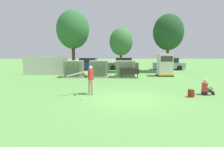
# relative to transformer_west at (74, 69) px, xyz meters

# --- Properties ---
(ground_plane) EXTENTS (96.00, 96.00, 0.00)m
(ground_plane) POSITION_rel_transformer_west_xyz_m (4.58, -8.91, -0.79)
(ground_plane) COLOR #5B9947
(fence_panel) EXTENTS (4.80, 0.12, 2.00)m
(fence_panel) POSITION_rel_transformer_west_xyz_m (-3.32, 1.59, 0.21)
(fence_panel) COLOR beige
(fence_panel) RESTS_ON ground
(transformer_west) EXTENTS (2.10, 1.70, 1.62)m
(transformer_west) POSITION_rel_transformer_west_xyz_m (0.00, 0.00, 0.00)
(transformer_west) COLOR #9E9B93
(transformer_west) RESTS_ON ground
(transformer_mid_west) EXTENTS (2.10, 1.70, 1.62)m
(transformer_mid_west) POSITION_rel_transformer_west_xyz_m (2.45, 0.15, 0.00)
(transformer_mid_west) COLOR #9E9B93
(transformer_mid_west) RESTS_ON ground
(transformer_mid_east) EXTENTS (2.10, 1.70, 1.62)m
(transformer_mid_east) POSITION_rel_transformer_west_xyz_m (5.07, -0.17, 0.00)
(transformer_mid_east) COLOR #9E9B93
(transformer_mid_east) RESTS_ON ground
(generator_enclosure) EXTENTS (1.60, 1.40, 2.30)m
(generator_enclosure) POSITION_rel_transformer_west_xyz_m (9.21, 0.58, 0.35)
(generator_enclosure) COLOR #262626
(generator_enclosure) RESTS_ON ground
(park_bench) EXTENTS (1.82, 0.49, 0.92)m
(park_bench) POSITION_rel_transformer_west_xyz_m (5.43, -0.99, -0.25)
(park_bench) COLOR #2D2823
(park_bench) RESTS_ON ground
(batter) EXTENTS (1.55, 0.94, 1.74)m
(batter) POSITION_rel_transformer_west_xyz_m (2.32, -7.66, 0.19)
(batter) COLOR tan
(batter) RESTS_ON ground
(sports_ball) EXTENTS (0.09, 0.09, 0.09)m
(sports_ball) POSITION_rel_transformer_west_xyz_m (1.99, -8.95, -0.74)
(sports_ball) COLOR white
(sports_ball) RESTS_ON ground
(seated_spectator) EXTENTS (0.73, 0.56, 0.96)m
(seated_spectator) POSITION_rel_transformer_west_xyz_m (9.37, -7.91, -0.41)
(seated_spectator) COLOR black
(seated_spectator) RESTS_ON ground
(backpack) EXTENTS (0.32, 0.36, 0.44)m
(backpack) POSITION_rel_transformer_west_xyz_m (8.22, -8.48, -0.57)
(backpack) COLOR maroon
(backpack) RESTS_ON ground
(tree_left) EXTENTS (3.88, 3.88, 7.41)m
(tree_left) POSITION_rel_transformer_west_xyz_m (-0.86, 4.58, 4.30)
(tree_left) COLOR #4C3828
(tree_left) RESTS_ON ground
(tree_center_left) EXTENTS (2.77, 2.77, 5.29)m
(tree_center_left) POSITION_rel_transformer_west_xyz_m (4.91, 4.22, 2.84)
(tree_center_left) COLOR #4C3828
(tree_center_left) RESTS_ON ground
(tree_center_right) EXTENTS (3.64, 3.64, 6.96)m
(tree_center_right) POSITION_rel_transformer_west_xyz_m (10.61, 4.51, 3.99)
(tree_center_right) COLOR brown
(tree_center_right) RESTS_ON ground
(parked_car_leftmost) EXTENTS (4.39, 2.33, 1.62)m
(parked_car_leftmost) POSITION_rel_transformer_west_xyz_m (0.60, 6.79, -0.04)
(parked_car_leftmost) COLOR navy
(parked_car_leftmost) RESTS_ON ground
(parked_car_left_of_center) EXTENTS (4.37, 2.28, 1.62)m
(parked_car_left_of_center) POSITION_rel_transformer_west_xyz_m (5.40, 7.27, -0.04)
(parked_car_left_of_center) COLOR gray
(parked_car_left_of_center) RESTS_ON ground
(parked_car_right_of_center) EXTENTS (4.36, 2.27, 1.62)m
(parked_car_right_of_center) POSITION_rel_transformer_west_xyz_m (11.58, 7.16, -0.04)
(parked_car_right_of_center) COLOR #B2B2B7
(parked_car_right_of_center) RESTS_ON ground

